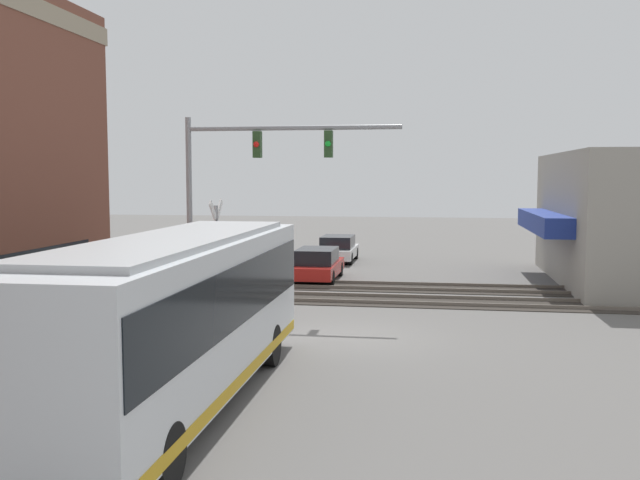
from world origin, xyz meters
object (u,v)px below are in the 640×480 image
crossing_signal (216,244)px  pedestrian_at_crossing (222,280)px  parked_car_red (318,265)px  parked_car_white (338,250)px  city_bus (178,313)px

crossing_signal → pedestrian_at_crossing: bearing=3.2°
crossing_signal → pedestrian_at_crossing: (0.80, 0.04, -1.36)m
parked_car_red → pedestrian_at_crossing: pedestrian_at_crossing is taller
crossing_signal → parked_car_white: size_ratio=0.88×
crossing_signal → pedestrian_at_crossing: size_ratio=2.09×
city_bus → parked_car_red: size_ratio=2.39×
city_bus → crossing_signal: crossing_signal is taller
pedestrian_at_crossing → parked_car_red: bearing=-18.7°
city_bus → crossing_signal: 10.09m
crossing_signal → parked_car_red: crossing_signal is taller
parked_car_red → city_bus: bearing=180.0°
crossing_signal → city_bus: bearing=-167.1°
parked_car_white → pedestrian_at_crossing: (-13.71, 2.30, 0.28)m
parked_car_white → pedestrian_at_crossing: size_ratio=2.38×
parked_car_red → crossing_signal: bearing=163.4°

